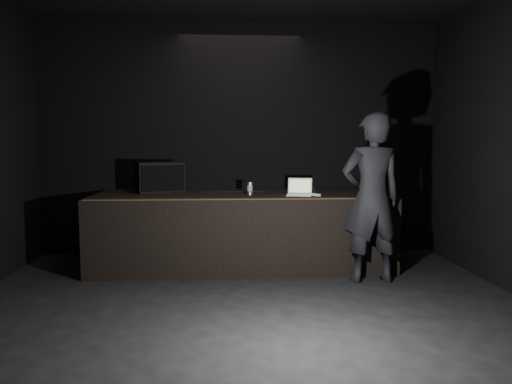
{
  "coord_description": "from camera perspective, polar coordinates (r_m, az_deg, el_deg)",
  "views": [
    {
      "loc": [
        -0.22,
        -4.13,
        1.7
      ],
      "look_at": [
        0.18,
        2.3,
        1.06
      ],
      "focal_mm": 35.0,
      "sensor_mm": 36.0,
      "label": 1
    }
  ],
  "objects": [
    {
      "name": "ground",
      "position": [
        4.47,
        -0.46,
        -16.7
      ],
      "size": [
        7.0,
        7.0,
        0.0
      ],
      "primitive_type": "plane",
      "color": "black",
      "rests_on": "ground"
    },
    {
      "name": "room_walls",
      "position": [
        4.15,
        -0.48,
        10.09
      ],
      "size": [
        6.1,
        7.1,
        3.52
      ],
      "color": "black",
      "rests_on": "ground"
    },
    {
      "name": "stage_riser",
      "position": [
        6.97,
        -1.68,
        -4.26
      ],
      "size": [
        4.0,
        1.5,
        1.0
      ],
      "primitive_type": "cube",
      "color": "black",
      "rests_on": "ground"
    },
    {
      "name": "riser_lip",
      "position": [
        6.19,
        -1.48,
        -0.79
      ],
      "size": [
        3.92,
        0.1,
        0.01
      ],
      "primitive_type": "cube",
      "color": "brown",
      "rests_on": "stage_riser"
    },
    {
      "name": "stage_monitor",
      "position": [
        7.22,
        -10.97,
        1.67
      ],
      "size": [
        0.75,
        0.64,
        0.42
      ],
      "rotation": [
        0.0,
        0.0,
        0.33
      ],
      "color": "black",
      "rests_on": "stage_riser"
    },
    {
      "name": "cable",
      "position": [
        7.02,
        -2.66,
        0.0
      ],
      "size": [
        0.9,
        0.05,
        0.02
      ],
      "primitive_type": "cylinder",
      "rotation": [
        0.0,
        1.57,
        0.03
      ],
      "color": "black",
      "rests_on": "stage_riser"
    },
    {
      "name": "laptop",
      "position": [
        6.72,
        5.0,
        0.15
      ],
      "size": [
        0.38,
        0.35,
        0.22
      ],
      "rotation": [
        0.0,
        0.0,
        -0.22
      ],
      "color": "silver",
      "rests_on": "stage_riser"
    },
    {
      "name": "beer_can",
      "position": [
        6.7,
        -0.71,
        0.41
      ],
      "size": [
        0.07,
        0.07,
        0.18
      ],
      "color": "silver",
      "rests_on": "stage_riser"
    },
    {
      "name": "plastic_cup",
      "position": [
        6.94,
        6.59,
        0.19
      ],
      "size": [
        0.07,
        0.07,
        0.09
      ],
      "primitive_type": "cylinder",
      "color": "white",
      "rests_on": "stage_riser"
    },
    {
      "name": "wii_remote",
      "position": [
        6.64,
        6.77,
        -0.3
      ],
      "size": [
        0.13,
        0.16,
        0.03
      ],
      "primitive_type": "cube",
      "rotation": [
        0.0,
        0.0,
        0.58
      ],
      "color": "white",
      "rests_on": "stage_riser"
    },
    {
      "name": "person",
      "position": [
        6.21,
        13.1,
        -0.67
      ],
      "size": [
        0.78,
        0.54,
        2.06
      ],
      "primitive_type": "imported",
      "rotation": [
        0.0,
        0.0,
        3.2
      ],
      "color": "black",
      "rests_on": "ground"
    }
  ]
}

